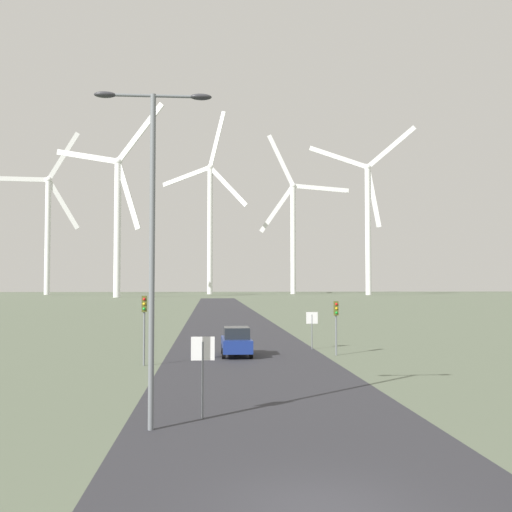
{
  "coord_description": "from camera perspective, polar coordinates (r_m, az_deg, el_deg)",
  "views": [
    {
      "loc": [
        -2.25,
        -12.25,
        4.6
      ],
      "look_at": [
        0.0,
        17.15,
        5.93
      ],
      "focal_mm": 42.0,
      "sensor_mm": 36.0,
      "label": 1
    }
  ],
  "objects": [
    {
      "name": "traffic_light_post_near_left",
      "position": [
        34.12,
        -10.6,
        -5.49
      ],
      "size": [
        0.28,
        0.34,
        3.88
      ],
      "color": "slate",
      "rests_on": "ground"
    },
    {
      "name": "ground_plane",
      "position": [
        13.27,
        6.15,
        -22.84
      ],
      "size": [
        600.0,
        600.0,
        0.0
      ],
      "primitive_type": "plane",
      "color": "#5B6651"
    },
    {
      "name": "traffic_light_post_near_right",
      "position": [
        38.59,
        7.64,
        -5.65
      ],
      "size": [
        0.28,
        0.34,
        3.43
      ],
      "color": "slate",
      "rests_on": "ground"
    },
    {
      "name": "wind_turbine_far_right",
      "position": [
        236.39,
        10.61,
        3.88
      ],
      "size": [
        40.92,
        7.59,
        65.66
      ],
      "color": "white",
      "rests_on": "ground"
    },
    {
      "name": "wind_turbine_far_left",
      "position": [
        249.73,
        -19.21,
        3.05
      ],
      "size": [
        33.98,
        5.37,
        65.1
      ],
      "color": "white",
      "rests_on": "ground"
    },
    {
      "name": "wind_turbine_center",
      "position": [
        247.59,
        -4.4,
        3.88
      ],
      "size": [
        35.56,
        19.34,
        75.29
      ],
      "color": "white",
      "rests_on": "ground"
    },
    {
      "name": "wind_turbine_left",
      "position": [
        197.38,
        -13.04,
        4.22
      ],
      "size": [
        36.57,
        14.68,
        61.75
      ],
      "color": "white",
      "rests_on": "ground"
    },
    {
      "name": "road_surface",
      "position": [
        60.46,
        -2.25,
        -6.94
      ],
      "size": [
        10.0,
        240.0,
        0.01
      ],
      "color": "#2D2D33",
      "rests_on": "ground"
    },
    {
      "name": "wind_turbine_right",
      "position": [
        251.03,
        3.55,
        2.93
      ],
      "size": [
        37.78,
        2.65,
        67.09
      ],
      "color": "white",
      "rests_on": "ground"
    },
    {
      "name": "stop_sign_far",
      "position": [
        42.02,
        5.35,
        -6.39
      ],
      "size": [
        0.81,
        0.07,
        2.57
      ],
      "color": "slate",
      "rests_on": "ground"
    },
    {
      "name": "stop_sign_near",
      "position": [
        20.76,
        -5.09,
        -9.94
      ],
      "size": [
        0.81,
        0.07,
        2.77
      ],
      "color": "slate",
      "rests_on": "ground"
    },
    {
      "name": "streetlamp",
      "position": [
        19.31,
        -9.85,
        3.65
      ],
      "size": [
        3.74,
        0.32,
        10.7
      ],
      "color": "slate",
      "rests_on": "ground"
    },
    {
      "name": "car_approaching",
      "position": [
        38.01,
        -1.88,
        -8.15
      ],
      "size": [
        1.88,
        4.12,
        1.83
      ],
      "color": "navy",
      "rests_on": "ground"
    }
  ]
}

